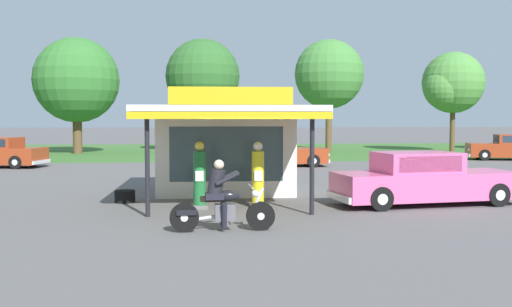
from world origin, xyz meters
TOP-DOWN VIEW (x-y plane):
  - ground_plane at (0.00, 0.00)m, footprint 300.00×300.00m
  - grass_verge_strip at (0.00, 30.00)m, footprint 120.00×24.00m
  - service_station_kiosk at (-0.50, 3.80)m, footprint 5.08×7.32m
  - gas_pump_nearside at (-1.30, 0.56)m, footprint 0.44×0.44m
  - gas_pump_offside at (0.31, 0.56)m, footprint 0.44×0.44m
  - motorcycle_with_rider at (-0.79, -2.82)m, footprint 2.32×0.70m
  - featured_classic_sedan at (5.11, 0.77)m, footprint 5.64×2.59m
  - parked_car_back_row_left at (2.50, 14.75)m, footprint 5.16×2.16m
  - parked_car_back_row_right at (17.00, 18.36)m, footprint 5.33×2.84m
  - tree_oak_far_right at (-1.45, 28.93)m, footprint 5.51×5.51m
  - tree_oak_right at (-10.34, 26.91)m, footprint 5.95×5.95m
  - tree_oak_far_left at (16.99, 27.41)m, footprint 4.71×4.58m
  - tree_oak_distant_spare at (7.90, 28.02)m, footprint 5.13×5.13m
  - spare_tire_stack at (-3.52, 1.91)m, footprint 0.60×0.60m

SIDE VIEW (x-z plane):
  - ground_plane at x=0.00m, z-range 0.00..0.00m
  - grass_verge_strip at x=0.00m, z-range 0.00..0.01m
  - spare_tire_stack at x=-3.52m, z-range 0.00..0.36m
  - motorcycle_with_rider at x=-0.79m, z-range -0.14..1.44m
  - parked_car_back_row_left at x=2.50m, z-range -0.06..1.40m
  - featured_classic_sedan at x=5.11m, z-range -0.07..1.45m
  - parked_car_back_row_right at x=17.00m, z-range -0.05..1.48m
  - gas_pump_offside at x=0.31m, z-range -0.08..1.75m
  - gas_pump_nearside at x=-1.30m, z-range -0.08..1.76m
  - service_station_kiosk at x=-0.50m, z-range 0.02..3.27m
  - tree_oak_right at x=-10.34m, z-range 0.96..9.10m
  - tree_oak_far_left at x=16.99m, z-range 1.32..8.76m
  - tree_oak_far_right at x=-1.45m, z-range 1.43..9.82m
  - tree_oak_distant_spare at x=7.90m, z-range 1.57..9.90m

